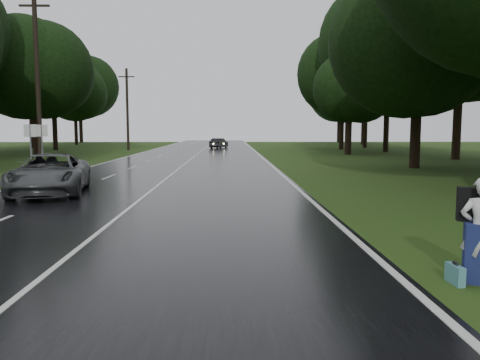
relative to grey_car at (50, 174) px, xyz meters
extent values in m
plane|color=#264013|center=(3.61, -7.80, -0.78)|extent=(160.00, 160.00, 0.00)
cube|color=black|center=(3.61, 12.20, -0.76)|extent=(12.00, 140.00, 0.04)
cube|color=silver|center=(3.61, 12.20, -0.74)|extent=(0.12, 140.00, 0.01)
imported|color=#494C4E|center=(0.00, 0.00, 0.00)|extent=(3.42, 5.70, 1.48)
imported|color=black|center=(5.36, 41.56, -0.12)|extent=(2.32, 3.97, 1.24)
cube|color=navy|center=(10.62, -10.49, -0.30)|extent=(0.56, 0.46, 0.96)
cube|color=black|center=(10.54, -10.25, 0.45)|extent=(0.43, 0.32, 0.55)
cube|color=teal|center=(10.22, -10.52, -0.63)|extent=(0.15, 0.44, 0.31)
camera|label=1|loc=(6.66, -17.80, 1.66)|focal=35.81mm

